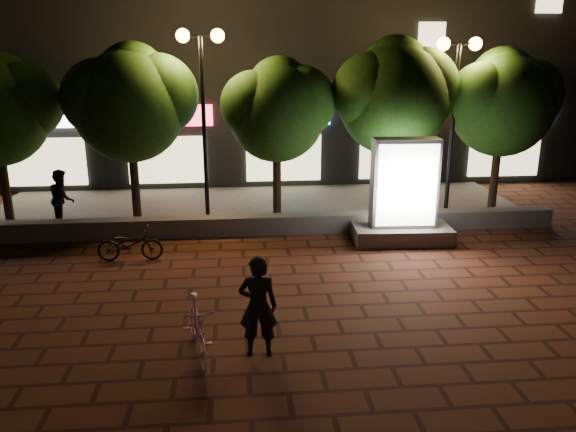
{
  "coord_description": "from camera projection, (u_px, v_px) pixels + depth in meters",
  "views": [
    {
      "loc": [
        -0.68,
        -10.34,
        4.78
      ],
      "look_at": [
        0.45,
        1.5,
        1.22
      ],
      "focal_mm": 35.15,
      "sensor_mm": 36.0,
      "label": 1
    }
  ],
  "objects": [
    {
      "name": "ground",
      "position": [
        273.0,
        296.0,
        11.29
      ],
      "size": [
        80.0,
        80.0,
        0.0
      ],
      "primitive_type": "plane",
      "color": "#4F2319",
      "rests_on": "ground"
    },
    {
      "name": "retaining_wall",
      "position": [
        262.0,
        225.0,
        15.04
      ],
      "size": [
        16.0,
        0.45,
        0.5
      ],
      "primitive_type": "cube",
      "color": "slate",
      "rests_on": "ground"
    },
    {
      "name": "sidewalk",
      "position": [
        258.0,
        207.0,
        17.48
      ],
      "size": [
        16.0,
        5.0,
        0.08
      ],
      "primitive_type": "cube",
      "color": "slate",
      "rests_on": "ground"
    },
    {
      "name": "building_block",
      "position": [
        249.0,
        42.0,
        22.25
      ],
      "size": [
        28.0,
        8.12,
        11.3
      ],
      "color": "black",
      "rests_on": "ground"
    },
    {
      "name": "tree_left",
      "position": [
        131.0,
        99.0,
        15.2
      ],
      "size": [
        3.6,
        3.0,
        4.89
      ],
      "color": "black",
      "rests_on": "sidewalk"
    },
    {
      "name": "tree_mid",
      "position": [
        278.0,
        106.0,
        15.63
      ],
      "size": [
        3.24,
        2.7,
        4.5
      ],
      "color": "black",
      "rests_on": "sidewalk"
    },
    {
      "name": "tree_right",
      "position": [
        395.0,
        93.0,
        15.83
      ],
      "size": [
        3.72,
        3.1,
        5.07
      ],
      "color": "black",
      "rests_on": "sidewalk"
    },
    {
      "name": "tree_far_right",
      "position": [
        504.0,
        99.0,
        16.18
      ],
      "size": [
        3.48,
        2.9,
        4.76
      ],
      "color": "black",
      "rests_on": "sidewalk"
    },
    {
      "name": "street_lamp_left",
      "position": [
        202.0,
        77.0,
        14.96
      ],
      "size": [
        1.26,
        0.36,
        5.18
      ],
      "color": "black",
      "rests_on": "sidewalk"
    },
    {
      "name": "street_lamp_right",
      "position": [
        456.0,
        81.0,
        15.63
      ],
      "size": [
        1.26,
        0.36,
        4.98
      ],
      "color": "black",
      "rests_on": "sidewalk"
    },
    {
      "name": "ad_kiosk",
      "position": [
        403.0,
        201.0,
        14.22
      ],
      "size": [
        2.51,
        1.34,
        2.66
      ],
      "color": "slate",
      "rests_on": "ground"
    },
    {
      "name": "scooter_pink",
      "position": [
        198.0,
        328.0,
        8.98
      ],
      "size": [
        0.76,
        1.67,
        0.97
      ],
      "primitive_type": "imported",
      "rotation": [
        0.0,
        0.0,
        0.2
      ],
      "color": "#E59CC8",
      "rests_on": "ground"
    },
    {
      "name": "rider",
      "position": [
        258.0,
        306.0,
        8.92
      ],
      "size": [
        0.65,
        0.46,
        1.7
      ],
      "primitive_type": "imported",
      "rotation": [
        0.0,
        0.0,
        3.06
      ],
      "color": "black",
      "rests_on": "ground"
    },
    {
      "name": "scooter_parked",
      "position": [
        130.0,
        244.0,
        13.1
      ],
      "size": [
        1.5,
        0.52,
        0.79
      ],
      "primitive_type": "imported",
      "rotation": [
        0.0,
        0.0,
        1.57
      ],
      "color": "black",
      "rests_on": "ground"
    },
    {
      "name": "pedestrian",
      "position": [
        62.0,
        198.0,
        15.2
      ],
      "size": [
        0.81,
        0.92,
        1.59
      ],
      "primitive_type": "imported",
      "rotation": [
        0.0,
        0.0,
        1.87
      ],
      "color": "black",
      "rests_on": "sidewalk"
    }
  ]
}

